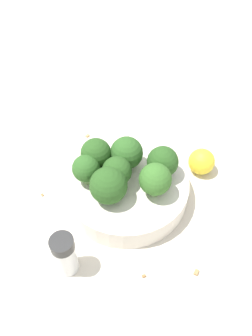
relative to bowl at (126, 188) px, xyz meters
name	(u,v)px	position (x,y,z in m)	size (l,w,h in m)	color
ground_plane	(126,195)	(0.00, 0.00, -0.02)	(3.00, 3.00, 0.00)	beige
bowl	(126,188)	(0.00, 0.00, 0.00)	(0.21, 0.21, 0.04)	silver
broccoli_floret_0	(127,153)	(-0.02, 0.03, 0.05)	(0.06, 0.06, 0.06)	#84AD66
broccoli_floret_1	(117,172)	(-0.01, -0.02, 0.05)	(0.05, 0.05, 0.06)	#84AD66
broccoli_floret_2	(96,154)	(-0.06, -0.01, 0.06)	(0.05, 0.05, 0.06)	#7A9E5B
broccoli_floret_3	(110,187)	(0.00, -0.05, 0.05)	(0.06, 0.06, 0.06)	#7A9E5B
broccoli_floret_4	(86,169)	(-0.05, -0.04, 0.05)	(0.05, 0.05, 0.05)	#7A9E5B
broccoli_floret_5	(155,180)	(0.05, 0.01, 0.05)	(0.05, 0.05, 0.06)	#7A9E5B
broccoli_floret_6	(163,162)	(0.04, 0.05, 0.05)	(0.05, 0.05, 0.06)	#7A9E5B
pepper_shaker	(65,254)	(0.01, -0.16, 0.02)	(0.03, 0.03, 0.08)	silver
lemon_wedge	(201,162)	(0.08, 0.13, 0.00)	(0.05, 0.05, 0.05)	yellow
almond_crumb_0	(196,272)	(0.17, -0.05, -0.02)	(0.01, 0.01, 0.01)	#AD7F4C
almond_crumb_1	(87,135)	(-0.16, 0.08, -0.02)	(0.01, 0.01, 0.01)	tan
almond_crumb_2	(42,194)	(-0.12, -0.09, -0.02)	(0.01, 0.00, 0.01)	olive
almond_crumb_3	(144,276)	(0.11, -0.10, -0.02)	(0.01, 0.00, 0.01)	olive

